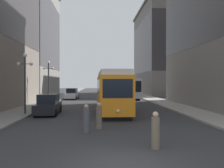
{
  "coord_description": "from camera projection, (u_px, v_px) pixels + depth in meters",
  "views": [
    {
      "loc": [
        -0.85,
        -8.08,
        2.93
      ],
      "look_at": [
        0.14,
        8.55,
        2.77
      ],
      "focal_mm": 37.74,
      "sensor_mm": 36.0,
      "label": 1
    }
  ],
  "objects": [
    {
      "name": "building_right_midblock",
      "position": [
        167.0,
        50.0,
        57.6
      ],
      "size": [
        13.5,
        23.23,
        20.9
      ],
      "color": "slate",
      "rests_on": "ground"
    },
    {
      "name": "parked_car_left_near",
      "position": [
        48.0,
        105.0,
        21.22
      ],
      "size": [
        1.97,
        4.73,
        1.82
      ],
      "rotation": [
        0.0,
        0.0,
        0.02
      ],
      "color": "black",
      "rests_on": "ground"
    },
    {
      "name": "building_left_midblock",
      "position": [
        25.0,
        38.0,
        44.47
      ],
      "size": [
        10.67,
        18.77,
        21.98
      ],
      "color": "gray",
      "rests_on": "ground"
    },
    {
      "name": "pedestrian_on_sidewalk",
      "position": [
        86.0,
        119.0,
        13.56
      ],
      "size": [
        0.37,
        0.37,
        1.64
      ],
      "rotation": [
        0.0,
        0.0,
        0.66
      ],
      "color": "#4C4C56",
      "rests_on": "ground"
    },
    {
      "name": "lamp_post_left_far",
      "position": [
        49.0,
        76.0,
        30.26
      ],
      "size": [
        1.41,
        0.36,
        5.46
      ],
      "color": "#333338",
      "rests_on": "sidewalk_left"
    },
    {
      "name": "pedestrian_crossing_near",
      "position": [
        99.0,
        116.0,
        14.68
      ],
      "size": [
        0.37,
        0.37,
        1.65
      ],
      "rotation": [
        0.0,
        0.0,
        4.78
      ],
      "color": "#6B5B4C",
      "rests_on": "ground"
    },
    {
      "name": "pedestrian_crossing_far",
      "position": [
        156.0,
        131.0,
        10.26
      ],
      "size": [
        0.37,
        0.37,
        1.64
      ],
      "rotation": [
        0.0,
        0.0,
        6.16
      ],
      "color": "#6B5B4C",
      "rests_on": "ground"
    },
    {
      "name": "ground_plane",
      "position": [
        123.0,
        166.0,
        8.15
      ],
      "size": [
        200.0,
        200.0,
        0.0
      ],
      "primitive_type": "plane",
      "color": "#303033"
    },
    {
      "name": "lamp_post_left_near",
      "position": [
        25.0,
        74.0,
        20.49
      ],
      "size": [
        1.41,
        0.36,
        5.27
      ],
      "color": "#333338",
      "rests_on": "sidewalk_left"
    },
    {
      "name": "sidewalk_right",
      "position": [
        142.0,
        96.0,
        48.56
      ],
      "size": [
        3.04,
        120.0,
        0.15
      ],
      "primitive_type": "cube",
      "color": "gray",
      "rests_on": "ground"
    },
    {
      "name": "streetcar",
      "position": [
        111.0,
        90.0,
        23.6
      ],
      "size": [
        2.85,
        13.3,
        3.89
      ],
      "rotation": [
        0.0,
        0.0,
        0.02
      ],
      "color": "black",
      "rests_on": "ground"
    },
    {
      "name": "sidewalk_left",
      "position": [
        62.0,
        96.0,
        47.59
      ],
      "size": [
        3.04,
        120.0,
        0.15
      ],
      "primitive_type": "cube",
      "color": "gray",
      "rests_on": "ground"
    },
    {
      "name": "parked_car_left_mid",
      "position": [
        72.0,
        94.0,
        40.3
      ],
      "size": [
        2.07,
        4.58,
        1.82
      ],
      "rotation": [
        0.0,
        0.0,
        -0.05
      ],
      "color": "black",
      "rests_on": "ground"
    },
    {
      "name": "transit_bus",
      "position": [
        128.0,
        87.0,
        41.79
      ],
      "size": [
        2.98,
        12.23,
        3.45
      ],
      "rotation": [
        0.0,
        0.0,
        0.03
      ],
      "color": "black",
      "rests_on": "ground"
    }
  ]
}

